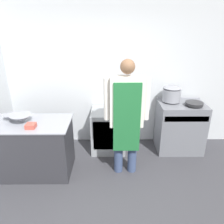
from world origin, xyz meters
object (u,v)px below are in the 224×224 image
stove (180,127)px  mixing_bowl (21,118)px  fridge_unit (108,130)px  stock_pot (172,94)px  plastic_tub (31,126)px  person_cook (126,112)px  saute_pan (194,104)px

stove → mixing_bowl: size_ratio=2.87×
fridge_unit → stock_pot: size_ratio=2.42×
stove → stock_pot: (-0.19, 0.11, 0.62)m
stove → stock_pot: 0.66m
stove → plastic_tub: (-2.45, -0.85, 0.44)m
mixing_bowl → stock_pot: bearing=16.8°
mixing_bowl → plastic_tub: bearing=-44.4°
person_cook → stock_pot: person_cook is taller
person_cook → fridge_unit: bearing=111.6°
stove → person_cook: 1.40m
fridge_unit → plastic_tub: bearing=-142.0°
stove → fridge_unit: (-1.34, 0.02, -0.07)m
plastic_tub → person_cook: bearing=6.5°
person_cook → saute_pan: bearing=25.4°
mixing_bowl → plastic_tub: 0.30m
fridge_unit → person_cook: bearing=-68.4°
stock_pot → saute_pan: size_ratio=1.06×
plastic_tub → fridge_unit: bearing=38.0°
mixing_bowl → stock_pot: (2.47, 0.75, 0.15)m
fridge_unit → mixing_bowl: 1.57m
person_cook → plastic_tub: size_ratio=13.46×
fridge_unit → stove: bearing=-0.7°
stove → stock_pot: size_ratio=2.91×
stove → saute_pan: 0.54m
plastic_tub → mixing_bowl: bearing=135.6°
saute_pan → plastic_tub: bearing=-164.1°
person_cook → stock_pot: bearing=42.2°
person_cook → saute_pan: (1.23, 0.58, -0.08)m
fridge_unit → stock_pot: stock_pot is taller
mixing_bowl → plastic_tub: (0.21, -0.21, -0.03)m
stove → mixing_bowl: mixing_bowl is taller
person_cook → mixing_bowl: size_ratio=5.54×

